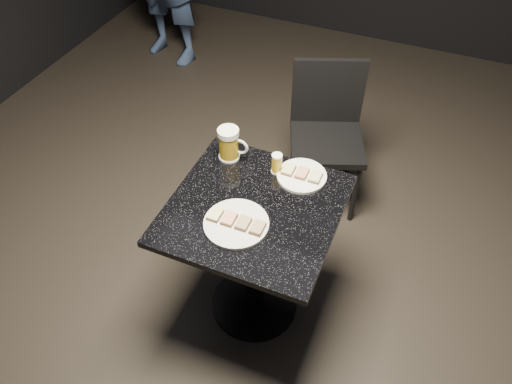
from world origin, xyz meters
TOP-DOWN VIEW (x-y plane):
  - floor at (0.00, 0.00)m, footprint 6.00×6.00m
  - plate_large at (-0.03, -0.12)m, footprint 0.26×0.26m
  - plate_small at (0.12, 0.25)m, footprint 0.22×0.22m
  - table at (0.00, 0.00)m, footprint 0.70×0.70m
  - beer_mug at (-0.22, 0.24)m, footprint 0.14×0.10m
  - beer_tumbler at (0.01, 0.24)m, footprint 0.05×0.05m
  - chair at (0.06, 0.93)m, footprint 0.52×0.52m
  - canapes_on_plate_large at (-0.03, -0.12)m, footprint 0.24×0.07m
  - canapes_on_plate_small at (0.12, 0.25)m, footprint 0.17×0.07m

SIDE VIEW (x-z plane):
  - floor at x=0.00m, z-range 0.00..0.00m
  - chair at x=0.06m, z-range 0.06..0.94m
  - table at x=0.00m, z-range 0.13..0.88m
  - plate_large at x=-0.03m, z-range 0.75..0.76m
  - plate_small at x=0.12m, z-range 0.75..0.76m
  - canapes_on_plate_large at x=-0.03m, z-range 0.76..0.78m
  - canapes_on_plate_small at x=0.12m, z-range 0.76..0.78m
  - beer_tumbler at x=0.01m, z-range 0.75..0.85m
  - beer_mug at x=-0.22m, z-range 0.75..0.91m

